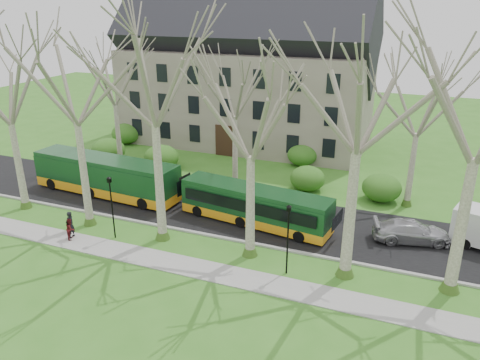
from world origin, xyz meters
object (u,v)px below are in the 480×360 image
(bus_follow, at_px, (255,205))
(pedestrian_b, at_px, (70,229))
(pedestrian_a, at_px, (70,225))
(sedan, at_px, (411,231))
(bus_lead, at_px, (106,176))

(bus_follow, distance_m, pedestrian_b, 12.56)
(bus_follow, bearing_deg, pedestrian_a, -140.66)
(sedan, relative_size, pedestrian_a, 2.63)
(bus_follow, height_order, sedan, bus_follow)
(pedestrian_a, xyz_separation_m, pedestrian_b, (0.13, -0.15, -0.20))
(pedestrian_b, bearing_deg, pedestrian_a, 14.83)
(bus_follow, distance_m, pedestrian_a, 12.59)
(bus_follow, bearing_deg, pedestrian_b, -139.78)
(bus_follow, bearing_deg, bus_lead, -174.61)
(pedestrian_a, bearing_deg, bus_lead, -161.85)
(bus_follow, relative_size, pedestrian_a, 5.87)
(sedan, bearing_deg, pedestrian_a, 95.68)
(pedestrian_a, bearing_deg, bus_follow, 121.40)
(bus_lead, distance_m, pedestrian_b, 7.74)
(pedestrian_b, bearing_deg, bus_lead, -8.66)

